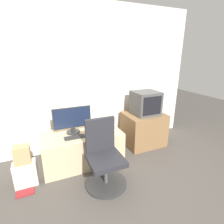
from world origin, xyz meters
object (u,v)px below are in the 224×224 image
object	(u,v)px
mouse	(88,135)
cardboard_box_lower	(26,174)
crt_tv	(146,103)
book	(25,193)
office_chair	(104,160)
main_monitor	(72,120)
keyboard	(75,137)

from	to	relation	value
mouse	cardboard_box_lower	xyz separation A→B (m)	(-0.93, -0.09, -0.37)
mouse	crt_tv	distance (m)	1.28
crt_tv	book	bearing A→B (deg)	-166.02
office_chair	crt_tv	bearing A→B (deg)	33.15
book	crt_tv	bearing A→B (deg)	13.98
mouse	office_chair	bearing A→B (deg)	-79.35
cardboard_box_lower	office_chair	bearing A→B (deg)	-20.33
crt_tv	book	distance (m)	2.39
crt_tv	book	world-z (taller)	crt_tv
main_monitor	book	bearing A→B (deg)	-147.39
book	keyboard	bearing A→B (deg)	21.45
crt_tv	cardboard_box_lower	distance (m)	2.28
keyboard	cardboard_box_lower	world-z (taller)	keyboard
main_monitor	book	size ratio (longest dim) A/B	2.69
office_chair	book	bearing A→B (deg)	169.35
main_monitor	keyboard	xyz separation A→B (m)	(-0.02, -0.20, -0.21)
crt_tv	book	size ratio (longest dim) A/B	2.11
book	mouse	bearing A→B (deg)	15.70
mouse	book	distance (m)	1.13
mouse	office_chair	xyz separation A→B (m)	(0.09, -0.46, -0.18)
office_chair	cardboard_box_lower	distance (m)	1.11
crt_tv	office_chair	xyz separation A→B (m)	(-1.13, -0.74, -0.50)
keyboard	mouse	distance (m)	0.21
crt_tv	cardboard_box_lower	size ratio (longest dim) A/B	1.34
mouse	office_chair	size ratio (longest dim) A/B	0.07
office_chair	mouse	bearing A→B (deg)	100.65
main_monitor	office_chair	xyz separation A→B (m)	(0.27, -0.69, -0.39)
book	cardboard_box_lower	bearing A→B (deg)	83.35
main_monitor	mouse	world-z (taller)	main_monitor
office_chair	main_monitor	bearing A→B (deg)	111.71
main_monitor	book	world-z (taller)	main_monitor
main_monitor	crt_tv	xyz separation A→B (m)	(1.40, 0.05, 0.11)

